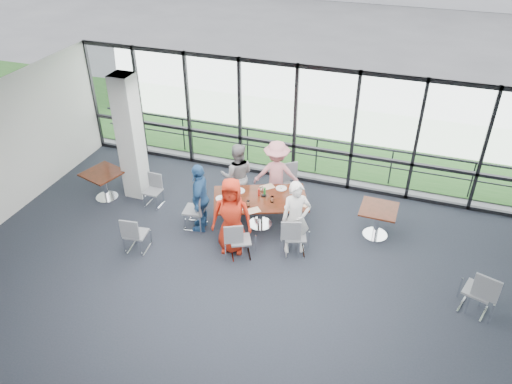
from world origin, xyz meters
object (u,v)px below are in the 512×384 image
(side_table_left, at_px, (103,176))
(chair_main_fr, at_px, (281,184))
(chair_spare_lb, at_px, (153,191))
(chair_spare_la, at_px, (137,234))
(main_table, at_px, (260,202))
(diner_near_right, at_px, (296,218))
(chair_main_fl, at_px, (234,186))
(diner_near_left, at_px, (232,216))
(structural_column, at_px, (130,138))
(diner_far_right, at_px, (276,174))
(diner_far_left, at_px, (237,176))
(chair_main_nl, at_px, (241,240))
(chair_main_nr, at_px, (296,236))
(chair_main_end, at_px, (195,210))
(chair_spare_r, at_px, (478,291))
(diner_end, at_px, (200,197))
(side_table_right, at_px, (378,213))

(side_table_left, xyz_separation_m, chair_main_fr, (4.25, 1.33, -0.14))
(chair_main_fr, distance_m, chair_spare_lb, 3.18)
(chair_spare_la, bearing_deg, chair_spare_lb, 99.94)
(chair_spare_la, xyz_separation_m, chair_spare_lb, (-0.52, 1.67, -0.04))
(main_table, relative_size, chair_main_fr, 2.44)
(diner_near_right, bearing_deg, chair_main_fl, 118.64)
(diner_near_left, distance_m, chair_main_fr, 2.28)
(structural_column, bearing_deg, diner_far_right, 11.27)
(diner_far_left, height_order, chair_main_nl, diner_far_left)
(structural_column, relative_size, chair_main_nr, 3.51)
(chair_main_nl, bearing_deg, diner_near_right, 2.21)
(main_table, height_order, diner_near_right, diner_near_right)
(main_table, xyz_separation_m, chair_spare_lb, (-2.77, -0.07, -0.24))
(diner_near_right, height_order, chair_main_fr, diner_near_right)
(side_table_left, relative_size, diner_near_left, 0.60)
(chair_main_end, relative_size, chair_spare_lb, 1.19)
(side_table_left, xyz_separation_m, chair_main_end, (2.68, -0.40, -0.15))
(chair_main_fr, relative_size, chair_spare_r, 0.99)
(diner_end, relative_size, chair_spare_lb, 2.12)
(structural_column, height_order, chair_spare_lb, structural_column)
(diner_near_right, distance_m, chair_main_fl, 2.47)
(diner_near_right, xyz_separation_m, chair_main_end, (-2.42, 0.08, -0.38))
(main_table, relative_size, chair_main_fl, 2.86)
(diner_near_right, height_order, diner_far_left, diner_near_right)
(structural_column, bearing_deg, diner_near_left, -22.86)
(chair_spare_la, bearing_deg, side_table_right, 16.98)
(diner_near_right, distance_m, chair_main_nl, 1.27)
(diner_end, relative_size, chair_main_nr, 1.86)
(chair_main_end, xyz_separation_m, chair_spare_la, (-0.84, -1.18, -0.04))
(diner_far_left, bearing_deg, chair_main_fl, -60.96)
(diner_near_right, relative_size, diner_far_left, 1.02)
(diner_far_right, relative_size, chair_spare_lb, 2.15)
(diner_end, distance_m, chair_spare_lb, 1.66)
(main_table, height_order, chair_spare_la, chair_spare_la)
(chair_spare_lb, bearing_deg, structural_column, -26.64)
(side_table_right, relative_size, diner_far_right, 0.48)
(main_table, height_order, diner_near_left, diner_near_left)
(side_table_left, distance_m, chair_main_end, 2.71)
(chair_spare_la, bearing_deg, diner_end, 42.70)
(chair_main_nl, height_order, chair_main_fl, chair_main_nl)
(side_table_right, height_order, diner_near_right, diner_near_right)
(side_table_right, height_order, chair_main_fl, chair_main_fl)
(diner_far_right, height_order, chair_spare_r, diner_far_right)
(side_table_right, relative_size, chair_main_end, 0.86)
(chair_main_nr, relative_size, chair_spare_r, 0.92)
(chair_main_end, bearing_deg, chair_main_nl, 57.16)
(structural_column, height_order, chair_main_fr, structural_column)
(diner_near_left, height_order, chair_main_end, diner_near_left)
(main_table, height_order, side_table_right, same)
(main_table, distance_m, side_table_left, 4.09)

